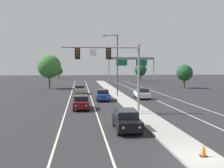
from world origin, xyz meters
The scene contains 19 objects.
ground_plane centered at (0.00, 0.00, 0.00)m, with size 260.00×260.00×0.00m, color #28282B.
median_island centered at (0.00, 18.00, 0.07)m, with size 2.40×110.00×0.15m, color #9E9B93.
lane_stripe_oncoming_center centered at (-4.70, 25.00, 0.00)m, with size 0.14×100.00×0.01m, color silver.
lane_stripe_receding_center centered at (4.70, 25.00, 0.00)m, with size 0.14×100.00×0.01m, color silver.
edge_stripe_left centered at (-8.00, 25.00, 0.00)m, with size 0.14×100.00×0.01m, color silver.
edge_stripe_right centered at (8.00, 25.00, 0.00)m, with size 0.14×100.00×0.01m, color silver.
overhead_signal_mast centered at (-2.80, 14.73, 5.37)m, with size 8.24×0.44×7.20m.
street_lamp_median centered at (-0.51, 30.09, 5.79)m, with size 2.58×0.28×10.00m.
car_oncoming_black centered at (-2.81, 7.01, 0.82)m, with size 1.88×4.49×1.58m.
car_oncoming_darkred centered at (-6.28, 17.70, 0.82)m, with size 1.86×4.48×1.58m.
car_oncoming_blue centered at (-3.17, 25.02, 0.82)m, with size 1.88×4.49×1.58m.
car_oncoming_tan centered at (-6.45, 34.46, 0.82)m, with size 1.89×4.50×1.58m.
car_receding_white centered at (3.00, 26.44, 0.82)m, with size 1.91×4.50×1.58m.
traffic_cone_median_nose centered at (0.20, 0.15, 0.51)m, with size 0.36×0.36×0.74m.
highway_sign_gantry centered at (8.20, 61.51, 6.16)m, with size 13.28×0.42×7.50m.
tree_far_right_a centered at (13.15, 71.51, 3.69)m, with size 3.91×3.91×5.65m.
tree_far_left_c centered at (-13.07, 46.39, 4.88)m, with size 5.17×5.17×7.47m.
tree_far_right_b centered at (16.82, 43.91, 3.46)m, with size 3.67×3.67×5.30m.
tree_far_left_b centered at (-14.69, 92.02, 3.03)m, with size 3.21×3.21×4.65m.
Camera 1 is at (-6.39, -13.23, 5.04)m, focal length 42.72 mm.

